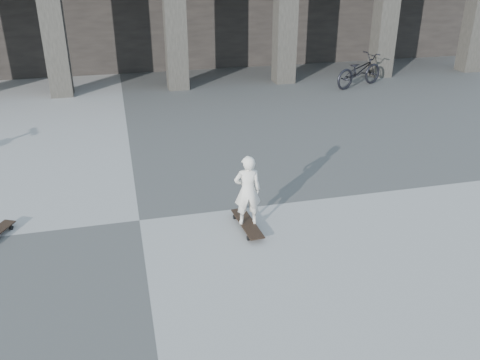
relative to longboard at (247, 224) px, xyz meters
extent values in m
plane|color=#464543|center=(-1.71, 0.69, -0.08)|extent=(90.00, 90.00, 0.00)
cube|color=#2A2823|center=(-3.49, 9.19, 1.92)|extent=(0.65, 0.65, 4.00)
cube|color=#2A2823|center=(0.08, 9.19, 1.92)|extent=(0.65, 0.65, 4.00)
cube|color=#2A2823|center=(3.65, 9.19, 1.92)|extent=(0.65, 0.65, 4.00)
cube|color=#2A2823|center=(7.22, 9.19, 1.92)|extent=(0.65, 0.65, 4.00)
cube|color=#2A2823|center=(10.79, 9.19, 1.92)|extent=(0.65, 0.65, 4.00)
cube|color=black|center=(0.00, 0.00, 0.01)|extent=(0.31, 1.05, 0.02)
cube|color=#B2B2B7|center=(-0.03, 0.36, -0.03)|extent=(0.22, 0.07, 0.03)
cube|color=#B2B2B7|center=(0.03, -0.36, -0.03)|extent=(0.22, 0.07, 0.03)
cylinder|color=black|center=(-0.13, 0.35, -0.04)|extent=(0.04, 0.08, 0.08)
cylinder|color=black|center=(0.08, 0.37, -0.04)|extent=(0.04, 0.08, 0.08)
cylinder|color=black|center=(-0.08, -0.37, -0.04)|extent=(0.04, 0.08, 0.08)
cylinder|color=black|center=(0.13, -0.35, -0.04)|extent=(0.04, 0.08, 0.08)
cube|color=#B2B2B7|center=(-3.85, 0.92, -0.03)|extent=(0.19, 0.13, 0.03)
cylinder|color=black|center=(-3.93, 0.96, -0.05)|extent=(0.06, 0.08, 0.07)
cylinder|color=black|center=(-3.76, 0.88, -0.05)|extent=(0.06, 0.08, 0.07)
imported|color=silver|center=(0.00, 0.00, 0.61)|extent=(0.46, 0.33, 1.18)
imported|color=black|center=(5.82, 7.99, 0.44)|extent=(2.10, 1.41, 1.04)
camera|label=1|loc=(-1.85, -7.00, 4.17)|focal=38.00mm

